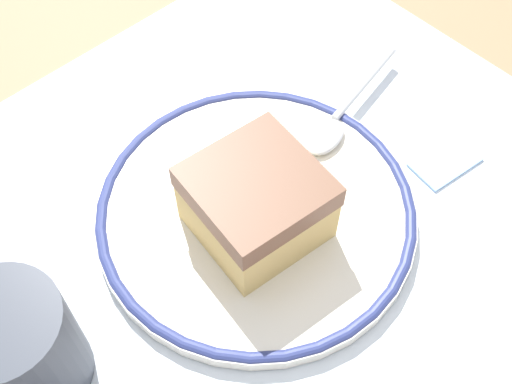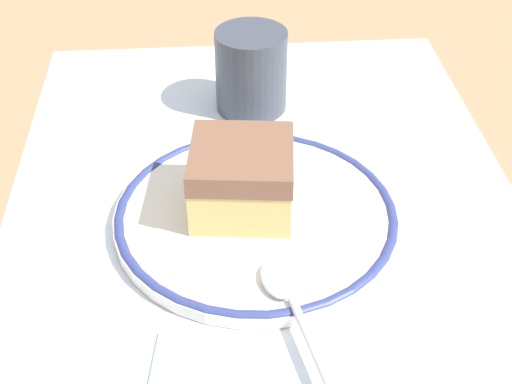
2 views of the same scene
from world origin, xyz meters
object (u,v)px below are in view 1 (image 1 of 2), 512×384
(cake_slice, at_px, (257,203))
(sugar_packet, at_px, (446,160))
(spoon, at_px, (336,116))
(cup, at_px, (24,355))
(plate, at_px, (256,211))
(napkin, at_px, (254,49))

(cake_slice, distance_m, sugar_packet, 0.16)
(spoon, bearing_deg, cup, 2.33)
(plate, xyz_separation_m, cake_slice, (0.01, 0.01, 0.03))
(plate, distance_m, napkin, 0.17)
(napkin, bearing_deg, cup, 22.10)
(cake_slice, relative_size, napkin, 0.70)
(spoon, bearing_deg, napkin, -97.38)
(plate, relative_size, cup, 2.85)
(plate, distance_m, cup, 0.17)
(plate, bearing_deg, cake_slice, 48.29)
(plate, distance_m, cake_slice, 0.03)
(cake_slice, bearing_deg, napkin, -132.59)
(plate, height_order, cake_slice, cake_slice)
(napkin, bearing_deg, sugar_packet, 96.96)
(cup, relative_size, sugar_packet, 1.55)
(cake_slice, relative_size, cup, 1.10)
(sugar_packet, bearing_deg, plate, -24.52)
(cup, height_order, napkin, cup)
(plate, height_order, sugar_packet, plate)
(cup, distance_m, napkin, 0.31)
(plate, relative_size, sugar_packet, 4.42)
(cake_slice, height_order, spoon, cake_slice)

